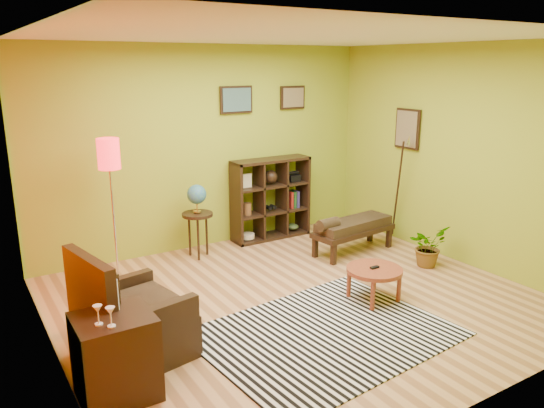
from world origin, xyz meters
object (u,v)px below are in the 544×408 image
coffee_table (374,273)px  cube_shelf (272,199)px  armchair (129,325)px  floor_lamp (110,167)px  potted_plant (427,250)px  globe_table (197,203)px  side_cabinet (116,356)px  bench (352,227)px

coffee_table → cube_shelf: 2.49m
armchair → floor_lamp: floor_lamp is taller
floor_lamp → cube_shelf: (2.46, 0.47, -0.80)m
potted_plant → globe_table: bearing=141.8°
coffee_table → side_cabinet: 2.92m
cube_shelf → bench: size_ratio=0.94×
armchair → bench: 3.58m
globe_table → potted_plant: 3.07m
coffee_table → armchair: bearing=174.3°
armchair → bench: bearing=17.0°
globe_table → cube_shelf: size_ratio=0.83×
side_cabinet → cube_shelf: (3.11, 2.72, 0.25)m
floor_lamp → bench: bearing=-12.7°
globe_table → armchair: bearing=-127.9°
armchair → side_cabinet: armchair is taller
coffee_table → cube_shelf: size_ratio=0.51×
globe_table → bench: bearing=-27.5°
side_cabinet → cube_shelf: bearing=41.1°
armchair → floor_lamp: bearing=77.3°
floor_lamp → potted_plant: floor_lamp is taller
side_cabinet → floor_lamp: (0.66, 2.25, 1.05)m
armchair → floor_lamp: size_ratio=0.60×
potted_plant → bench: bearing=119.9°
globe_table → potted_plant: (2.38, -1.87, -0.55)m
coffee_table → floor_lamp: bearing=138.5°
floor_lamp → globe_table: floor_lamp is taller
bench → potted_plant: bearing=-60.1°
coffee_table → bench: bearing=59.1°
coffee_table → bench: (0.78, 1.31, 0.04)m
armchair → cube_shelf: cube_shelf is taller
armchair → globe_table: size_ratio=1.04×
floor_lamp → potted_plant: (3.55, -1.58, -1.19)m
cube_shelf → floor_lamp: bearing=-169.2°
side_cabinet → bench: size_ratio=0.78×
bench → globe_table: bearing=152.5°
armchair → cube_shelf: 3.61m
cube_shelf → bench: (0.58, -1.16, -0.23)m
coffee_table → potted_plant: bearing=17.5°
side_cabinet → bench: (3.69, 1.56, 0.02)m
side_cabinet → floor_lamp: floor_lamp is taller
floor_lamp → cube_shelf: 2.63m
armchair → potted_plant: bearing=2.1°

